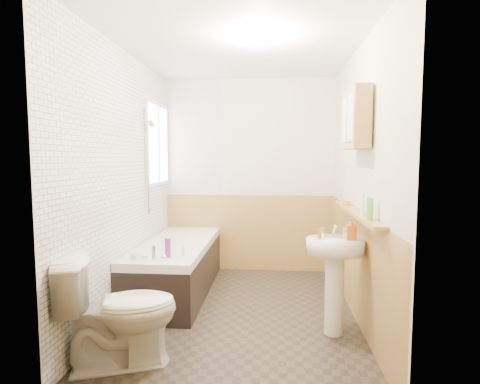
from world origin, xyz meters
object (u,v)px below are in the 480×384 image
Objects in this scene: pine_shelf at (356,213)px; toilet at (119,311)px; sink at (335,266)px; bathtub at (177,266)px; medicine_cabinet at (355,119)px.

toilet is at bearing -155.81° from pine_shelf.
sink reaches higher than toilet.
toilet is 2.06m from pine_shelf.
bathtub is 2.41m from medicine_cabinet.
medicine_cabinet is (-0.03, -0.02, 0.80)m from pine_shelf.
bathtub is 1.16× the size of pine_shelf.
toilet is (-0.03, -1.48, 0.10)m from bathtub.
pine_shelf is (1.77, -0.67, 0.71)m from bathtub.
bathtub is 2.02m from pine_shelf.
toilet is 1.46× the size of medicine_cabinet.
pine_shelf is 0.80m from medicine_cabinet.
pine_shelf reaches higher than toilet.
bathtub is at bearing 148.69° from sink.
medicine_cabinet reaches higher than toilet.
pine_shelf is at bearing 35.47° from medicine_cabinet.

